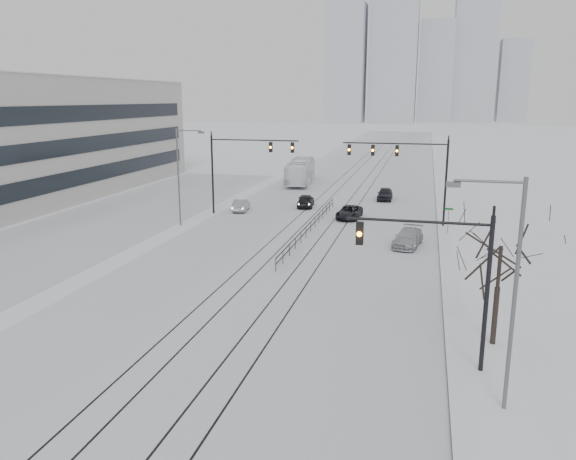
% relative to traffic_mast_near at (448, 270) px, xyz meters
% --- Properties ---
extents(ground, '(500.00, 500.00, 0.00)m').
position_rel_traffic_mast_near_xyz_m(ground, '(-10.79, -6.00, -4.56)').
color(ground, white).
rests_on(ground, ground).
extents(road, '(22.00, 260.00, 0.02)m').
position_rel_traffic_mast_near_xyz_m(road, '(-10.79, 54.00, -4.55)').
color(road, silver).
rests_on(road, ground).
extents(sidewalk_east, '(5.00, 260.00, 0.16)m').
position_rel_traffic_mast_near_xyz_m(sidewalk_east, '(2.71, 54.00, -4.48)').
color(sidewalk_east, white).
rests_on(sidewalk_east, ground).
extents(curb, '(0.10, 260.00, 0.12)m').
position_rel_traffic_mast_near_xyz_m(curb, '(0.26, 54.00, -4.50)').
color(curb, gray).
rests_on(curb, ground).
extents(parking_strip, '(14.00, 60.00, 0.03)m').
position_rel_traffic_mast_near_xyz_m(parking_strip, '(-30.79, 29.00, -4.55)').
color(parking_strip, silver).
rests_on(parking_strip, ground).
extents(tram_rails, '(5.30, 180.00, 0.01)m').
position_rel_traffic_mast_near_xyz_m(tram_rails, '(-10.79, 34.00, -4.54)').
color(tram_rails, black).
rests_on(tram_rails, ground).
extents(skyline, '(96.00, 48.00, 72.00)m').
position_rel_traffic_mast_near_xyz_m(skyline, '(-5.77, 267.63, 26.08)').
color(skyline, '#AAAFBB').
rests_on(skyline, ground).
extents(traffic_mast_near, '(6.10, 0.37, 7.00)m').
position_rel_traffic_mast_near_xyz_m(traffic_mast_near, '(0.00, 0.00, 0.00)').
color(traffic_mast_near, black).
rests_on(traffic_mast_near, ground).
extents(traffic_mast_ne, '(9.60, 0.37, 8.00)m').
position_rel_traffic_mast_near_xyz_m(traffic_mast_ne, '(-2.64, 29.00, 1.20)').
color(traffic_mast_ne, black).
rests_on(traffic_mast_ne, ground).
extents(traffic_mast_nw, '(9.10, 0.37, 8.00)m').
position_rel_traffic_mast_near_xyz_m(traffic_mast_nw, '(-19.31, 30.00, 1.01)').
color(traffic_mast_nw, black).
rests_on(traffic_mast_nw, ground).
extents(street_light_east, '(2.73, 0.25, 9.00)m').
position_rel_traffic_mast_near_xyz_m(street_light_east, '(1.91, -3.00, 0.65)').
color(street_light_east, '#595B60').
rests_on(street_light_east, ground).
extents(street_light_west, '(2.73, 0.25, 9.00)m').
position_rel_traffic_mast_near_xyz_m(street_light_west, '(-22.99, 24.00, 0.65)').
color(street_light_west, '#595B60').
rests_on(street_light_west, ground).
extents(bare_tree, '(4.40, 4.40, 6.10)m').
position_rel_traffic_mast_near_xyz_m(bare_tree, '(2.41, 3.00, -0.07)').
color(bare_tree, black).
rests_on(bare_tree, ground).
extents(median_fence, '(0.06, 24.00, 1.00)m').
position_rel_traffic_mast_near_xyz_m(median_fence, '(-10.79, 24.00, -4.04)').
color(median_fence, black).
rests_on(median_fence, ground).
extents(street_sign, '(0.70, 0.06, 2.40)m').
position_rel_traffic_mast_near_xyz_m(street_sign, '(1.01, 26.00, -2.96)').
color(street_sign, '#595B60').
rests_on(street_sign, ground).
extents(sedan_sb_inner, '(2.20, 4.39, 1.44)m').
position_rel_traffic_mast_near_xyz_m(sedan_sb_inner, '(-13.73, 35.66, -3.84)').
color(sedan_sb_inner, black).
rests_on(sedan_sb_inner, ground).
extents(sedan_sb_outer, '(1.84, 3.96, 1.25)m').
position_rel_traffic_mast_near_xyz_m(sedan_sb_outer, '(-19.87, 31.78, -3.93)').
color(sedan_sb_outer, gray).
rests_on(sedan_sb_outer, ground).
extents(sedan_nb_front, '(2.37, 4.64, 1.26)m').
position_rel_traffic_mast_near_xyz_m(sedan_nb_front, '(-8.25, 30.72, -3.93)').
color(sedan_nb_front, black).
rests_on(sedan_nb_front, ground).
extents(sedan_nb_right, '(2.64, 4.95, 1.37)m').
position_rel_traffic_mast_near_xyz_m(sedan_nb_right, '(-2.23, 21.20, -3.88)').
color(sedan_nb_right, '#A9ABB1').
rests_on(sedan_nb_right, ground).
extents(sedan_nb_far, '(1.74, 4.22, 1.43)m').
position_rel_traffic_mast_near_xyz_m(sedan_nb_far, '(-5.61, 42.13, -3.85)').
color(sedan_nb_far, black).
rests_on(sedan_nb_far, ground).
extents(box_truck, '(3.96, 12.32, 3.37)m').
position_rel_traffic_mast_near_xyz_m(box_truck, '(-18.03, 52.32, -2.88)').
color(box_truck, white).
rests_on(box_truck, ground).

